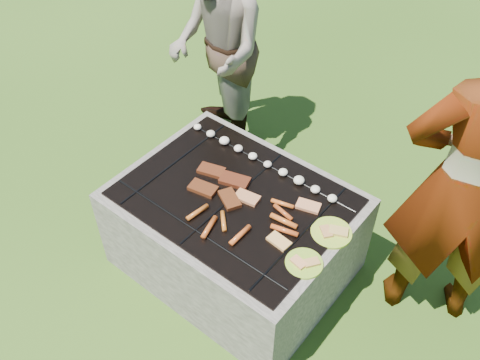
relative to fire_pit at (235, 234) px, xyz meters
The scene contains 10 objects.
lawn 0.28m from the fire_pit, ahead, with size 60.00×60.00×0.00m, color #254611.
fire_pit is the anchor object (origin of this frame).
mushrooms 0.47m from the fire_pit, 98.28° to the left, with size 1.05×0.06×0.04m.
pork_slabs 0.36m from the fire_pit, behind, with size 0.40×0.29×0.02m.
sausages 0.41m from the fire_pit, 28.11° to the right, with size 0.54×0.49×0.03m.
bread_on_grate 0.43m from the fire_pit, 10.29° to the left, with size 0.46×0.40×0.02m.
plate_far 0.66m from the fire_pit, 11.91° to the left, with size 0.29×0.29×0.03m.
plate_near 0.66m from the fire_pit, 13.74° to the right, with size 0.21×0.21×0.03m.
cook 1.33m from the fire_pit, 25.37° to the left, with size 0.70×0.46×1.92m, color #A29687.
bystander 1.31m from the fire_pit, 135.31° to the left, with size 0.81×0.63×1.68m, color #A09886.
Camera 1 is at (1.32, -1.59, 2.76)m, focal length 40.00 mm.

